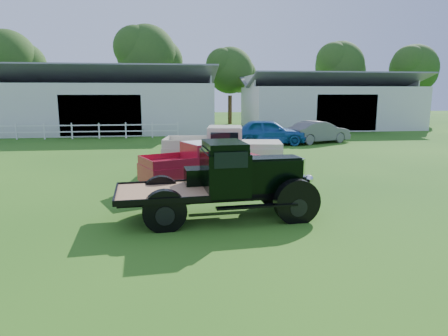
{
  "coord_description": "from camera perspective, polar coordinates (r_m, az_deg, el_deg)",
  "views": [
    {
      "loc": [
        -1.45,
        -11.47,
        3.47
      ],
      "look_at": [
        0.2,
        1.2,
        1.05
      ],
      "focal_mm": 32.0,
      "sensor_mm": 36.0,
      "label": 1
    }
  ],
  "objects": [
    {
      "name": "misc_car_blue",
      "position": [
        27.25,
        6.38,
        5.17
      ],
      "size": [
        5.27,
        2.7,
        1.72
      ],
      "primitive_type": "imported",
      "rotation": [
        0.0,
        0.0,
        1.43
      ],
      "color": "#1D559B",
      "rests_on": "ground"
    },
    {
      "name": "shed_right",
      "position": [
        41.46,
        14.66,
        9.19
      ],
      "size": [
        16.8,
        9.2,
        5.2
      ],
      "primitive_type": null,
      "color": "silver",
      "rests_on": "ground"
    },
    {
      "name": "tree_c",
      "position": [
        44.95,
        0.86,
        12.05
      ],
      "size": [
        5.4,
        5.4,
        9.0
      ],
      "primitive_type": null,
      "color": "#1D3F14",
      "rests_on": "ground"
    },
    {
      "name": "misc_car_grey",
      "position": [
        28.74,
        13.35,
        5.03
      ],
      "size": [
        4.87,
        3.14,
        1.52
      ],
      "primitive_type": "imported",
      "rotation": [
        0.0,
        0.0,
        1.93
      ],
      "color": "#606060",
      "rests_on": "ground"
    },
    {
      "name": "white_pickup",
      "position": [
        17.7,
        -0.2,
        2.66
      ],
      "size": [
        5.61,
        2.89,
        1.97
      ],
      "primitive_type": null,
      "rotation": [
        0.0,
        0.0,
        -0.16
      ],
      "color": "beige",
      "rests_on": "ground"
    },
    {
      "name": "vintage_flatbed",
      "position": [
        11.12,
        -0.47,
        -1.72
      ],
      "size": [
        5.57,
        2.55,
        2.15
      ],
      "primitive_type": null,
      "rotation": [
        0.0,
        0.0,
        0.08
      ],
      "color": "black",
      "rests_on": "ground"
    },
    {
      "name": "shed_left",
      "position": [
        37.88,
        -16.05,
        9.31
      ],
      "size": [
        18.8,
        10.2,
        5.6
      ],
      "primitive_type": null,
      "color": "silver",
      "rests_on": "ground"
    },
    {
      "name": "tree_a",
      "position": [
        47.48,
        -28.43,
        11.62
      ],
      "size": [
        6.3,
        6.3,
        10.5
      ],
      "primitive_type": null,
      "color": "#1D3F14",
      "rests_on": "ground"
    },
    {
      "name": "ground",
      "position": [
        12.07,
        -0.21,
        -5.98
      ],
      "size": [
        120.0,
        120.0,
        0.0
      ],
      "primitive_type": "plane",
      "color": "#225515"
    },
    {
      "name": "fence_rail",
      "position": [
        32.27,
        -19.17,
        5.04
      ],
      "size": [
        14.2,
        0.16,
        1.2
      ],
      "primitive_type": null,
      "color": "white",
      "rests_on": "ground"
    },
    {
      "name": "tree_b",
      "position": [
        45.6,
        -10.91,
        13.42
      ],
      "size": [
        6.9,
        6.9,
        11.5
      ],
      "primitive_type": null,
      "color": "#1D3F14",
      "rests_on": "ground"
    },
    {
      "name": "red_pickup",
      "position": [
        14.9,
        -3.22,
        0.54
      ],
      "size": [
        4.92,
        3.41,
        1.68
      ],
      "primitive_type": null,
      "rotation": [
        0.0,
        0.0,
        0.4
      ],
      "color": "#A9162B",
      "rests_on": "ground"
    },
    {
      "name": "tree_d",
      "position": [
        49.48,
        16.11,
        12.1
      ],
      "size": [
        6.0,
        6.0,
        10.0
      ],
      "primitive_type": null,
      "color": "#1D3F14",
      "rests_on": "ground"
    },
    {
      "name": "tree_e",
      "position": [
        51.43,
        25.37,
        11.15
      ],
      "size": [
        5.7,
        5.7,
        9.5
      ],
      "primitive_type": null,
      "color": "#1D3F14",
      "rests_on": "ground"
    }
  ]
}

